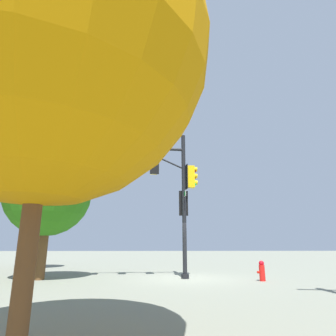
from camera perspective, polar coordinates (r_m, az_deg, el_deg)
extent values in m
plane|color=gray|center=(14.09, 3.39, -20.93)|extent=(120.00, 120.00, 0.00)
cylinder|color=black|center=(14.15, 3.18, -6.83)|extent=(0.20, 0.20, 6.93)
cylinder|color=black|center=(14.08, 3.39, -20.52)|extent=(0.36, 0.36, 0.20)
cylinder|color=black|center=(14.54, -7.08, 3.98)|extent=(5.17, 0.62, 0.14)
cylinder|color=black|center=(14.46, -1.49, 1.90)|extent=(2.36, 0.30, 1.07)
cube|color=yellow|center=(14.36, -2.75, 0.99)|extent=(0.36, 0.39, 1.10)
cube|color=black|center=(14.17, -2.66, 1.21)|extent=(0.44, 0.09, 1.22)
sphere|color=maroon|center=(14.65, -2.81, 2.06)|extent=(0.22, 0.22, 0.22)
cylinder|color=yellow|center=(14.72, -2.84, 2.17)|extent=(0.25, 0.17, 0.23)
sphere|color=#855607|center=(14.55, -2.83, 0.78)|extent=(0.22, 0.22, 0.22)
cylinder|color=yellow|center=(14.62, -2.85, 0.90)|extent=(0.25, 0.17, 0.23)
sphere|color=#20FF59|center=(14.46, -2.85, -0.52)|extent=(0.22, 0.22, 0.22)
cylinder|color=yellow|center=(14.53, -2.87, -0.39)|extent=(0.25, 0.17, 0.23)
cube|color=#E8B210|center=(14.32, -8.66, 1.19)|extent=(0.35, 0.39, 1.10)
cube|color=black|center=(14.13, -8.67, 1.41)|extent=(0.44, 0.08, 1.22)
sphere|color=maroon|center=(14.61, -8.60, 2.26)|extent=(0.22, 0.22, 0.22)
cylinder|color=#E8B210|center=(14.68, -8.59, 2.37)|extent=(0.24, 0.16, 0.23)
sphere|color=#855607|center=(14.52, -8.65, 0.97)|extent=(0.22, 0.22, 0.22)
cylinder|color=#E8B210|center=(14.59, -8.64, 1.10)|extent=(0.24, 0.16, 0.23)
sphere|color=#20FF59|center=(14.43, -8.70, -0.33)|extent=(0.22, 0.22, 0.22)
cylinder|color=#E8B210|center=(14.50, -8.69, -0.20)|extent=(0.24, 0.16, 0.23)
cube|color=#E8B60E|center=(14.44, -14.54, 1.38)|extent=(0.34, 0.38, 1.10)
cube|color=black|center=(14.25, -14.66, 1.60)|extent=(0.44, 0.06, 1.22)
sphere|color=maroon|center=(14.72, -14.33, 2.43)|extent=(0.22, 0.22, 0.22)
cylinder|color=#E8B60E|center=(14.79, -14.29, 2.55)|extent=(0.24, 0.15, 0.23)
sphere|color=#855607|center=(14.63, -14.42, 1.16)|extent=(0.22, 0.22, 0.22)
cylinder|color=#E8B60E|center=(14.70, -14.37, 1.28)|extent=(0.24, 0.15, 0.23)
sphere|color=#20FF59|center=(14.54, -14.50, -0.13)|extent=(0.22, 0.22, 0.22)
cylinder|color=#E8B60E|center=(14.61, -14.45, 0.00)|extent=(0.24, 0.15, 0.23)
cube|color=#DFB10C|center=(14.46, 4.47, -1.75)|extent=(0.39, 0.35, 1.10)
cube|color=black|center=(14.42, 3.69, -1.73)|extent=(0.08, 0.44, 1.22)
sphere|color=maroon|center=(14.58, 5.21, -0.47)|extent=(0.22, 0.22, 0.22)
cylinder|color=#DFB10C|center=(14.60, 5.44, -0.29)|extent=(0.16, 0.24, 0.23)
sphere|color=#855607|center=(14.50, 5.24, -1.77)|extent=(0.22, 0.22, 0.22)
cylinder|color=#DFB10C|center=(14.52, 5.47, -1.59)|extent=(0.16, 0.24, 0.23)
sphere|color=#20FF59|center=(14.43, 5.28, -3.09)|extent=(0.22, 0.22, 0.22)
cylinder|color=#DFB10C|center=(14.45, 5.50, -2.90)|extent=(0.16, 0.24, 0.23)
cube|color=#EBB410|center=(14.49, 2.92, -7.04)|extent=(0.35, 0.39, 1.10)
cube|color=black|center=(14.30, 3.07, -6.93)|extent=(0.44, 0.08, 1.22)
sphere|color=maroon|center=(14.74, 2.77, -5.83)|extent=(0.22, 0.22, 0.22)
cylinder|color=#EBB410|center=(14.80, 2.72, -5.68)|extent=(0.24, 0.16, 0.23)
sphere|color=#855607|center=(14.69, 2.78, -7.14)|extent=(0.22, 0.22, 0.22)
cylinder|color=#EBB410|center=(14.75, 2.74, -6.98)|extent=(0.24, 0.16, 0.23)
sphere|color=#20FF59|center=(14.65, 2.80, -8.46)|extent=(0.22, 0.22, 0.22)
cylinder|color=#EBB410|center=(14.71, 2.76, -8.29)|extent=(0.24, 0.16, 0.23)
cube|color=white|center=(14.64, -8.06, 5.13)|extent=(0.94, 0.11, 0.26)
cube|color=#207E28|center=(14.64, -8.06, 5.13)|extent=(0.90, 0.11, 0.22)
cube|color=white|center=(14.21, 3.16, -5.25)|extent=(0.11, 0.94, 0.26)
cube|color=#16732C|center=(14.21, 3.16, -5.25)|extent=(0.11, 0.90, 0.22)
cylinder|color=red|center=(13.73, 18.04, -19.06)|extent=(0.24, 0.24, 0.65)
sphere|color=red|center=(13.70, 17.91, -17.42)|extent=(0.22, 0.22, 0.22)
cylinder|color=red|center=(13.67, 17.41, -18.99)|extent=(0.12, 0.10, 0.10)
cylinder|color=brown|center=(21.28, -25.12, -13.30)|extent=(0.44, 0.44, 3.14)
sphere|color=#1E5321|center=(21.49, -24.27, -5.56)|extent=(3.16, 3.16, 3.16)
cylinder|color=brown|center=(14.66, -23.60, -15.30)|extent=(0.43, 0.43, 2.16)
sphere|color=#296C14|center=(14.84, -22.50, -4.60)|extent=(3.97, 3.97, 3.97)
cylinder|color=#56361C|center=(4.24, -26.37, -17.68)|extent=(0.25, 0.25, 2.36)
sphere|color=#BD7706|center=(5.15, -21.96, 21.02)|extent=(4.86, 4.86, 4.86)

